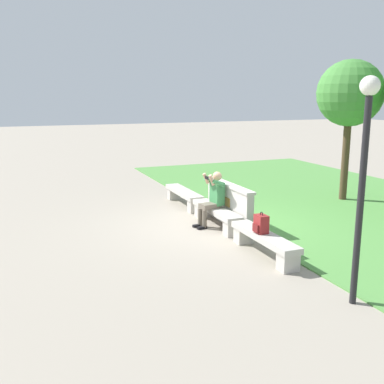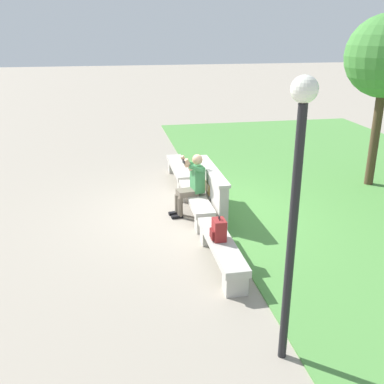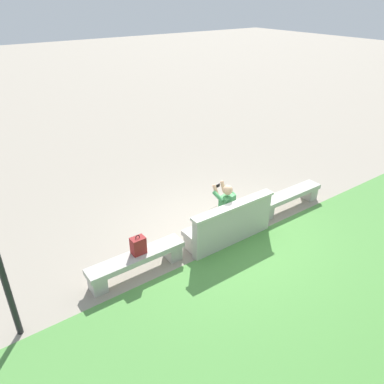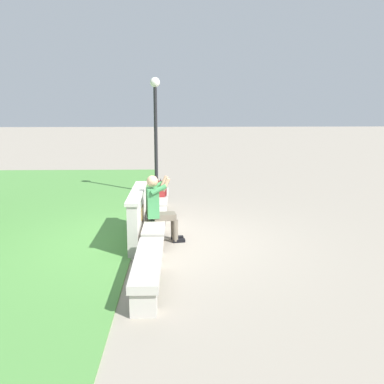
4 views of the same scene
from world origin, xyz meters
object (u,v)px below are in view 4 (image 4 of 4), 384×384
at_px(person_photographer, 159,205).
at_px(backpack, 161,189).
at_px(bench_mid, 160,201).
at_px(bench_main, 148,268).
at_px(lamp_post, 156,118).
at_px(bench_near, 155,226).

xyz_separation_m(person_photographer, backpack, (2.19, 0.04, -0.11)).
xyz_separation_m(bench_mid, person_photographer, (-2.27, -0.08, 0.43)).
xyz_separation_m(bench_main, lamp_post, (6.77, 0.19, 1.94)).
height_order(bench_near, person_photographer, person_photographer).
distance_m(bench_mid, person_photographer, 2.31).
bearing_deg(bench_mid, lamp_post, 4.60).
bearing_deg(lamp_post, backpack, -174.57).
bearing_deg(lamp_post, bench_mid, -175.40).
xyz_separation_m(bench_main, bench_near, (2.23, 0.00, 0.00)).
height_order(bench_near, backpack, backpack).
bearing_deg(bench_near, bench_mid, 0.00).
height_order(bench_mid, backpack, backpack).
bearing_deg(backpack, lamp_post, 5.43).
height_order(backpack, lamp_post, lamp_post).
distance_m(person_photographer, backpack, 2.19).
height_order(bench_main, bench_mid, same).
distance_m(bench_main, bench_mid, 4.46).
bearing_deg(backpack, bench_near, 178.92).
distance_m(bench_main, bench_near, 2.23).
bearing_deg(bench_near, person_photographer, -116.48).
xyz_separation_m(bench_near, person_photographer, (-0.04, -0.08, 0.43)).
relative_size(bench_near, bench_mid, 1.00).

